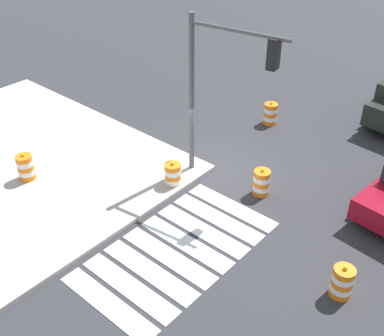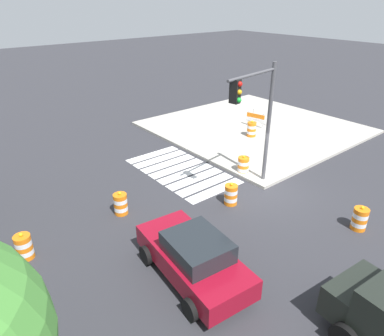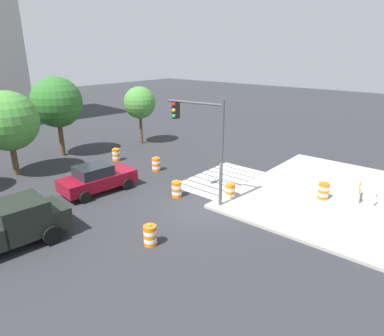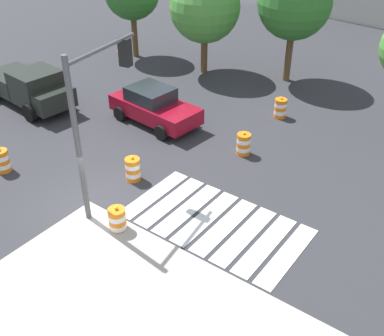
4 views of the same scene
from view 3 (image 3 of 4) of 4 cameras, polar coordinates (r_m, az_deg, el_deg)
ground_plane at (r=17.94m, az=2.03°, el=-6.70°), size 120.00×120.00×0.00m
sidewalk_corner at (r=20.66m, az=26.19°, el=-4.95°), size 12.00×12.00×0.15m
crosswalk_stripes at (r=21.87m, az=4.80°, el=-1.80°), size 5.85×3.20×0.02m
sports_car at (r=20.39m, az=-15.67°, el=-1.68°), size 4.47×2.47×1.63m
pickup_truck at (r=16.12m, az=-28.55°, el=-8.57°), size 5.31×2.73×1.92m
traffic_barrel_near_corner at (r=19.07m, az=-2.60°, el=-3.58°), size 0.56×0.56×1.02m
traffic_barrel_crosswalk_end at (r=25.89m, az=-12.63°, el=2.19°), size 0.56×0.56×1.02m
traffic_barrel_median_near at (r=14.68m, az=-7.05°, el=-11.17°), size 0.56×0.56×1.02m
traffic_barrel_median_far at (r=23.27m, az=-6.06°, el=0.63°), size 0.56×0.56×1.02m
traffic_barrel_far_curb at (r=18.84m, az=6.42°, el=-3.98°), size 0.56×0.56×1.02m
traffic_barrel_on_sidewalk at (r=19.80m, az=21.23°, el=-3.59°), size 0.56×0.56×1.02m
construction_barricade at (r=20.36m, az=26.77°, el=-3.42°), size 1.38×1.05×1.00m
traffic_light_pole at (r=17.24m, az=1.67°, el=6.04°), size 0.78×3.26×5.50m
street_tree_streetside_near at (r=29.76m, az=-8.77°, el=10.78°), size 2.72×2.72×4.94m
street_tree_streetside_far at (r=27.69m, az=-21.78°, el=10.20°), size 3.76×3.76×6.02m
street_tree_corner_lot at (r=24.46m, az=-28.56°, el=6.94°), size 3.79×3.79×5.51m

